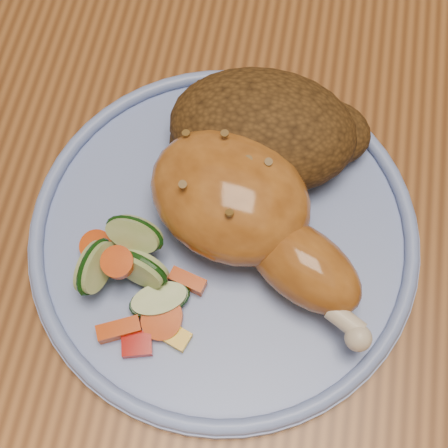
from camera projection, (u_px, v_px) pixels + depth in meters
name	position (u px, v px, depth m)	size (l,w,h in m)	color
ground	(291.00, 350.00, 1.16)	(4.00, 4.00, 0.00)	brown
dining_table	(367.00, 194.00, 0.54)	(0.90, 1.40, 0.75)	brown
plate	(224.00, 236.00, 0.43)	(0.27, 0.27, 0.01)	#748CD1
plate_rim	(224.00, 230.00, 0.42)	(0.27, 0.27, 0.01)	#748CD1
chicken_leg	(247.00, 212.00, 0.40)	(0.17, 0.15, 0.06)	#B06625
rice_pilaf	(267.00, 131.00, 0.43)	(0.14, 0.10, 0.06)	#492E12
vegetable_pile	(132.00, 275.00, 0.40)	(0.09, 0.09, 0.04)	#A50A05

